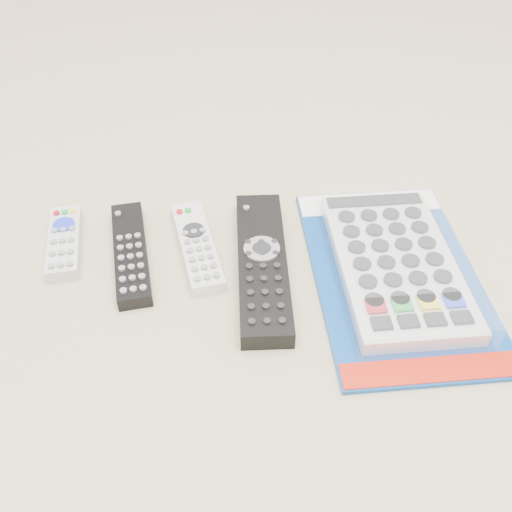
{
  "coord_description": "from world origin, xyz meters",
  "views": [
    {
      "loc": [
        -0.01,
        -0.55,
        0.53
      ],
      "look_at": [
        0.02,
        0.0,
        0.01
      ],
      "focal_mm": 40.0,
      "sensor_mm": 36.0,
      "label": 1
    }
  ],
  "objects": [
    {
      "name": "remote_slim_black",
      "position": [
        -0.15,
        0.02,
        0.01
      ],
      "size": [
        0.07,
        0.2,
        0.02
      ],
      "rotation": [
        0.0,
        0.0,
        0.16
      ],
      "color": "black",
      "rests_on": "ground"
    },
    {
      "name": "remote_silver_dvd",
      "position": [
        -0.06,
        0.03,
        0.01
      ],
      "size": [
        0.08,
        0.18,
        0.02
      ],
      "rotation": [
        0.0,
        0.0,
        0.2
      ],
      "color": "silver",
      "rests_on": "ground"
    },
    {
      "name": "jumbo_remote_packaged",
      "position": [
        0.2,
        -0.03,
        0.02
      ],
      "size": [
        0.22,
        0.35,
        0.05
      ],
      "rotation": [
        0.0,
        0.0,
        0.03
      ],
      "color": "navy",
      "rests_on": "ground"
    },
    {
      "name": "remote_small_grey",
      "position": [
        -0.24,
        0.05,
        0.01
      ],
      "size": [
        0.06,
        0.14,
        0.02
      ],
      "rotation": [
        0.0,
        0.0,
        0.13
      ],
      "color": "#B3B2B5",
      "rests_on": "ground"
    },
    {
      "name": "remote_large_black",
      "position": [
        0.03,
        -0.01,
        0.01
      ],
      "size": [
        0.07,
        0.27,
        0.03
      ],
      "rotation": [
        0.0,
        0.0,
        -0.02
      ],
      "color": "black",
      "rests_on": "ground"
    }
  ]
}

